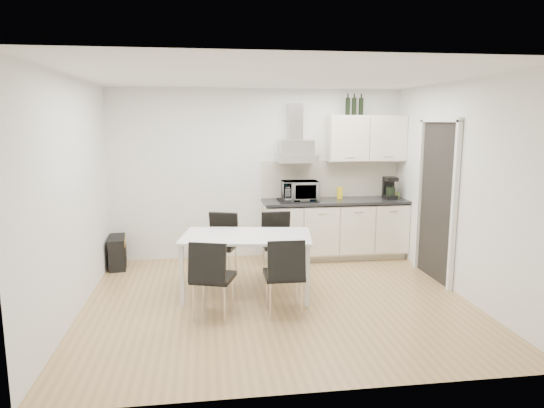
{
  "coord_description": "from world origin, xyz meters",
  "views": [
    {
      "loc": [
        -0.82,
        -5.44,
        2.12
      ],
      "look_at": [
        -0.01,
        0.42,
        1.1
      ],
      "focal_mm": 32.0,
      "sensor_mm": 36.0,
      "label": 1
    }
  ],
  "objects_px": {
    "chair_near_left": "(213,278)",
    "floor_speaker": "(199,250)",
    "chair_near_right": "(284,276)",
    "dining_table": "(247,241)",
    "chair_far_left": "(220,247)",
    "guitar_amp": "(117,252)",
    "kitchenette": "(337,205)",
    "chair_far_right": "(278,246)"
  },
  "relations": [
    {
      "from": "chair_near_left",
      "to": "floor_speaker",
      "type": "bearing_deg",
      "value": 112.77
    },
    {
      "from": "chair_near_left",
      "to": "chair_near_right",
      "type": "height_order",
      "value": "same"
    },
    {
      "from": "dining_table",
      "to": "chair_far_left",
      "type": "bearing_deg",
      "value": 124.14
    },
    {
      "from": "chair_far_left",
      "to": "guitar_amp",
      "type": "xyz_separation_m",
      "value": [
        -1.47,
        0.7,
        -0.21
      ]
    },
    {
      "from": "chair_far_left",
      "to": "chair_near_left",
      "type": "xyz_separation_m",
      "value": [
        -0.11,
        -1.32,
        0.0
      ]
    },
    {
      "from": "floor_speaker",
      "to": "guitar_amp",
      "type": "bearing_deg",
      "value": 170.56
    },
    {
      "from": "kitchenette",
      "to": "chair_far_left",
      "type": "bearing_deg",
      "value": -156.42
    },
    {
      "from": "kitchenette",
      "to": "chair_far_left",
      "type": "height_order",
      "value": "kitchenette"
    },
    {
      "from": "dining_table",
      "to": "chair_near_left",
      "type": "relative_size",
      "value": 1.89
    },
    {
      "from": "chair_near_right",
      "to": "floor_speaker",
      "type": "distance_m",
      "value": 2.51
    },
    {
      "from": "chair_far_right",
      "to": "chair_near_left",
      "type": "relative_size",
      "value": 1.0
    },
    {
      "from": "chair_near_right",
      "to": "floor_speaker",
      "type": "xyz_separation_m",
      "value": [
        -0.95,
        2.3,
        -0.29
      ]
    },
    {
      "from": "chair_far_left",
      "to": "chair_near_left",
      "type": "height_order",
      "value": "same"
    },
    {
      "from": "dining_table",
      "to": "guitar_amp",
      "type": "xyz_separation_m",
      "value": [
        -1.78,
        1.36,
        -0.45
      ]
    },
    {
      "from": "chair_far_left",
      "to": "guitar_amp",
      "type": "height_order",
      "value": "chair_far_left"
    },
    {
      "from": "dining_table",
      "to": "chair_far_right",
      "type": "distance_m",
      "value": 0.8
    },
    {
      "from": "chair_far_left",
      "to": "floor_speaker",
      "type": "bearing_deg",
      "value": -53.96
    },
    {
      "from": "kitchenette",
      "to": "floor_speaker",
      "type": "bearing_deg",
      "value": 175.56
    },
    {
      "from": "chair_far_left",
      "to": "chair_near_right",
      "type": "distance_m",
      "value": 1.49
    },
    {
      "from": "chair_near_right",
      "to": "kitchenette",
      "type": "bearing_deg",
      "value": 61.96
    },
    {
      "from": "floor_speaker",
      "to": "chair_near_left",
      "type": "bearing_deg",
      "value": -107.47
    },
    {
      "from": "dining_table",
      "to": "chair_far_left",
      "type": "xyz_separation_m",
      "value": [
        -0.31,
        0.66,
        -0.24
      ]
    },
    {
      "from": "dining_table",
      "to": "kitchenette",
      "type": "bearing_deg",
      "value": 52.66
    },
    {
      "from": "chair_near_right",
      "to": "chair_near_left",
      "type": "bearing_deg",
      "value": 179.67
    },
    {
      "from": "kitchenette",
      "to": "dining_table",
      "type": "distance_m",
      "value": 2.11
    },
    {
      "from": "chair_far_right",
      "to": "chair_near_right",
      "type": "distance_m",
      "value": 1.29
    },
    {
      "from": "dining_table",
      "to": "floor_speaker",
      "type": "bearing_deg",
      "value": 119.4
    },
    {
      "from": "chair_near_left",
      "to": "floor_speaker",
      "type": "relative_size",
      "value": 2.96
    },
    {
      "from": "kitchenette",
      "to": "chair_far_right",
      "type": "xyz_separation_m",
      "value": [
        -1.05,
        -0.86,
        -0.39
      ]
    },
    {
      "from": "chair_far_right",
      "to": "kitchenette",
      "type": "bearing_deg",
      "value": -142.23
    },
    {
      "from": "dining_table",
      "to": "chair_near_right",
      "type": "xyz_separation_m",
      "value": [
        0.35,
        -0.68,
        -0.24
      ]
    },
    {
      "from": "kitchenette",
      "to": "chair_far_right",
      "type": "height_order",
      "value": "kitchenette"
    },
    {
      "from": "dining_table",
      "to": "floor_speaker",
      "type": "relative_size",
      "value": 5.59
    },
    {
      "from": "chair_near_left",
      "to": "kitchenette",
      "type": "bearing_deg",
      "value": 65.71
    },
    {
      "from": "chair_near_left",
      "to": "floor_speaker",
      "type": "xyz_separation_m",
      "value": [
        -0.18,
        2.29,
        -0.29
      ]
    },
    {
      "from": "chair_near_left",
      "to": "chair_near_right",
      "type": "bearing_deg",
      "value": 17.07
    },
    {
      "from": "dining_table",
      "to": "chair_near_left",
      "type": "xyz_separation_m",
      "value": [
        -0.42,
        -0.67,
        -0.24
      ]
    },
    {
      "from": "kitchenette",
      "to": "chair_far_left",
      "type": "relative_size",
      "value": 2.86
    },
    {
      "from": "kitchenette",
      "to": "chair_near_left",
      "type": "relative_size",
      "value": 2.86
    },
    {
      "from": "kitchenette",
      "to": "floor_speaker",
      "type": "relative_size",
      "value": 8.47
    },
    {
      "from": "chair_far_right",
      "to": "chair_near_right",
      "type": "bearing_deg",
      "value": 82.57
    },
    {
      "from": "guitar_amp",
      "to": "floor_speaker",
      "type": "relative_size",
      "value": 1.92
    }
  ]
}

